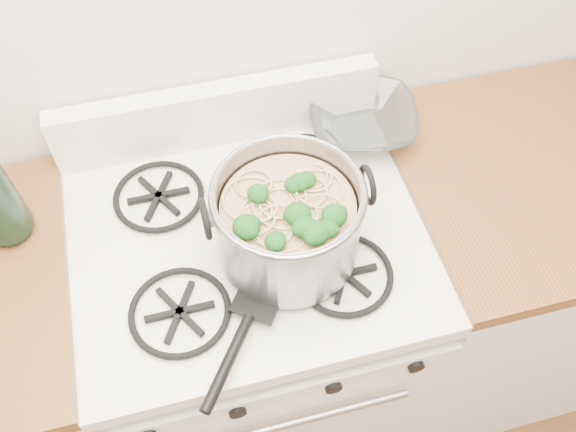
{
  "coord_description": "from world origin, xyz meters",
  "views": [
    {
      "loc": [
        -0.11,
        0.49,
        2.04
      ],
      "look_at": [
        0.07,
        1.2,
        1.04
      ],
      "focal_mm": 40.0,
      "sensor_mm": 36.0,
      "label": 1
    }
  ],
  "objects": [
    {
      "name": "gas_range",
      "position": [
        0.0,
        1.26,
        0.44
      ],
      "size": [
        0.76,
        0.66,
        0.92
      ],
      "color": "white",
      "rests_on": "ground"
    },
    {
      "name": "counter_left",
      "position": [
        -0.51,
        1.26,
        0.46
      ],
      "size": [
        0.25,
        0.65,
        0.92
      ],
      "color": "silver",
      "rests_on": "ground"
    },
    {
      "name": "counter_right",
      "position": [
        0.88,
        1.26,
        0.46
      ],
      "size": [
        1.0,
        0.65,
        0.92
      ],
      "color": "silver",
      "rests_on": "ground"
    },
    {
      "name": "stock_pot",
      "position": [
        0.07,
        1.2,
        1.02
      ],
      "size": [
        0.33,
        0.3,
        0.2
      ],
      "color": "gray",
      "rests_on": "gas_range"
    },
    {
      "name": "spatula",
      "position": [
        -0.01,
        1.1,
        0.94
      ],
      "size": [
        0.42,
        0.42,
        0.02
      ],
      "primitive_type": null,
      "rotation": [
        0.0,
        0.0,
        -0.62
      ],
      "color": "black",
      "rests_on": "gas_range"
    },
    {
      "name": "glass_bowl",
      "position": [
        0.33,
        1.48,
        0.94
      ],
      "size": [
        0.12,
        0.12,
        0.02
      ],
      "primitive_type": "imported",
      "rotation": [
        0.0,
        0.0,
        -0.23
      ],
      "color": "white",
      "rests_on": "gas_range"
    }
  ]
}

